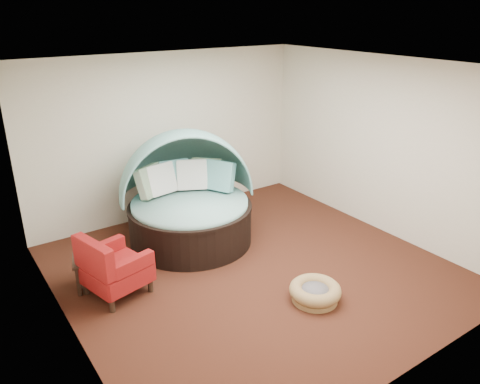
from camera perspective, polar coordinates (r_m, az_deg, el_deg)
floor at (r=6.72m, az=1.68°, el=-9.40°), size 5.00×5.00×0.00m
wall_back at (r=8.17m, az=-8.70°, el=6.79°), size 5.00×0.00×5.00m
wall_front at (r=4.53m, az=21.05°, el=-7.09°), size 5.00×0.00×5.00m
wall_left at (r=5.15m, az=-21.26°, el=-3.61°), size 0.00×5.00×5.00m
wall_right at (r=7.79m, az=16.86°, el=5.37°), size 0.00×5.00×5.00m
ceiling at (r=5.79m, az=1.99°, el=15.05°), size 5.00×5.00×0.00m
canopy_daybed at (r=7.27m, az=-6.36°, el=0.14°), size 2.44×2.39×1.75m
pet_basket at (r=6.10m, az=9.14°, el=-11.94°), size 0.78×0.78×0.23m
red_armchair at (r=6.20m, az=-15.32°, el=-8.88°), size 0.89×0.89×0.86m
side_table at (r=6.52m, az=-17.63°, el=-8.76°), size 0.56×0.56×0.43m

